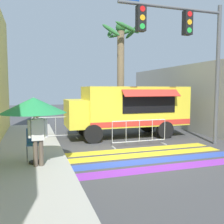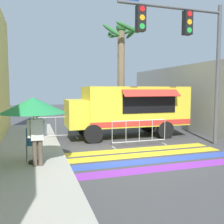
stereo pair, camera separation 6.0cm
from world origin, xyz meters
name	(u,v)px [view 1 (the left image)]	position (x,y,z in m)	size (l,w,h in m)	color
ground_plane	(139,155)	(0.00, 0.00, 0.00)	(60.00, 60.00, 0.00)	#424244
concrete_wall_right	(200,98)	(4.73, 3.00, 1.82)	(0.20, 16.00, 3.64)	gray
crosswalk_painted	(144,158)	(0.00, -0.42, 0.00)	(6.40, 2.84, 0.01)	purple
food_truck	(126,107)	(0.77, 3.26, 1.42)	(5.73, 2.47, 2.41)	yellow
traffic_signal_pole	(187,42)	(2.25, 0.61, 4.12)	(4.50, 0.29, 5.69)	#515456
patio_umbrella	(34,106)	(-3.48, -0.38, 1.83)	(1.86, 1.86, 1.93)	black
folding_chair	(34,141)	(-3.49, 0.13, 0.71)	(0.46, 0.46, 0.94)	#4C4C51
vendor_person	(38,135)	(-3.39, -0.68, 1.02)	(0.53, 0.21, 1.57)	brown
barricade_front	(139,133)	(0.60, 1.31, 0.53)	(2.34, 0.44, 1.05)	#B7BABF
barricade_side	(56,128)	(-2.53, 3.56, 0.52)	(2.06, 0.44, 1.05)	#B7BABF
palm_tree	(121,60)	(1.54, 6.17, 4.00)	(2.26, 2.25, 6.18)	#7A664C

